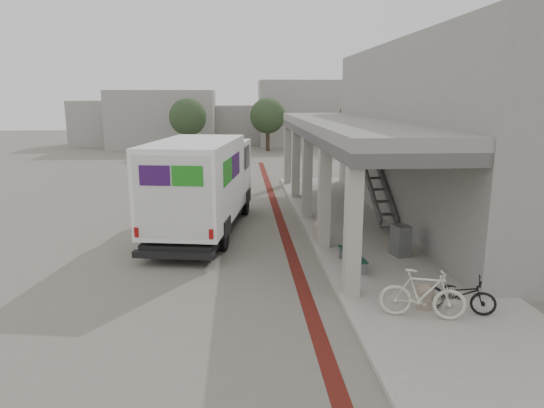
{
  "coord_description": "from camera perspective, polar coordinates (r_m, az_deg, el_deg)",
  "views": [
    {
      "loc": [
        -0.61,
        -14.63,
        4.94
      ],
      "look_at": [
        0.4,
        0.32,
        1.6
      ],
      "focal_mm": 32.0,
      "sensor_mm": 36.0,
      "label": 1
    }
  ],
  "objects": [
    {
      "name": "tree_left",
      "position": [
        42.89,
        -9.88,
        10.03
      ],
      "size": [
        3.2,
        3.2,
        4.8
      ],
      "color": "#38281C",
      "rests_on": "ground"
    },
    {
      "name": "utility_cabinet",
      "position": [
        15.47,
        14.86,
        -4.16
      ],
      "size": [
        0.55,
        0.66,
        0.96
      ],
      "primitive_type": "cube",
      "rotation": [
        0.0,
        0.0,
        0.23
      ],
      "color": "slate",
      "rests_on": "sidewalk"
    },
    {
      "name": "fedex_truck",
      "position": [
        17.9,
        -8.17,
        2.49
      ],
      "size": [
        3.71,
        8.41,
        3.47
      ],
      "rotation": [
        0.0,
        0.0,
        -0.16
      ],
      "color": "black",
      "rests_on": "ground"
    },
    {
      "name": "bicycle_black",
      "position": [
        11.94,
        21.01,
        -9.87
      ],
      "size": [
        1.74,
        1.16,
        0.87
      ],
      "primitive_type": "imported",
      "rotation": [
        0.0,
        0.0,
        1.18
      ],
      "color": "black",
      "rests_on": "sidewalk"
    },
    {
      "name": "tree_mid",
      "position": [
        44.74,
        -0.52,
        10.31
      ],
      "size": [
        3.2,
        3.2,
        4.8
      ],
      "color": "#38281C",
      "rests_on": "ground"
    },
    {
      "name": "sidewalk",
      "position": [
        16.1,
        13.04,
        -5.42
      ],
      "size": [
        4.4,
        28.0,
        0.12
      ],
      "primitive_type": "cube",
      "color": "gray",
      "rests_on": "ground"
    },
    {
      "name": "tree_right",
      "position": [
        44.94,
        9.96,
        10.13
      ],
      "size": [
        3.2,
        3.2,
        4.8
      ],
      "color": "#38281C",
      "rests_on": "ground"
    },
    {
      "name": "bench",
      "position": [
        14.26,
        9.42,
        -6.16
      ],
      "size": [
        0.52,
        1.71,
        0.4
      ],
      "rotation": [
        0.0,
        0.0,
        0.09
      ],
      "color": "slate",
      "rests_on": "sidewalk"
    },
    {
      "name": "bollard_far",
      "position": [
        16.79,
        5.59,
        -3.01
      ],
      "size": [
        0.44,
        0.44,
        0.66
      ],
      "color": "tan",
      "rests_on": "sidewalk"
    },
    {
      "name": "bike_lane_stripe",
      "position": [
        17.42,
        1.61,
        -3.9
      ],
      "size": [
        0.35,
        40.0,
        0.01
      ],
      "primitive_type": "cube",
      "color": "#541710",
      "rests_on": "ground"
    },
    {
      "name": "bicycle_cream",
      "position": [
        11.34,
        17.3,
        -10.08
      ],
      "size": [
        1.95,
        1.04,
        1.13
      ],
      "primitive_type": "imported",
      "rotation": [
        0.0,
        0.0,
        1.28
      ],
      "color": "beige",
      "rests_on": "sidewalk"
    },
    {
      "name": "distant_backdrop",
      "position": [
        50.61,
        -6.49,
        9.95
      ],
      "size": [
        28.0,
        10.0,
        6.5
      ],
      "color": "gray",
      "rests_on": "ground"
    },
    {
      "name": "ground",
      "position": [
        15.45,
        -1.4,
        -6.08
      ],
      "size": [
        120.0,
        120.0,
        0.0
      ],
      "primitive_type": "plane",
      "color": "slate",
      "rests_on": "ground"
    },
    {
      "name": "transit_building",
      "position": [
        20.58,
        17.51,
        7.7
      ],
      "size": [
        7.6,
        17.0,
        7.0
      ],
      "color": "gray",
      "rests_on": "ground"
    },
    {
      "name": "bollard_near",
      "position": [
        11.96,
        17.54,
        -10.24
      ],
      "size": [
        0.4,
        0.4,
        0.6
      ],
      "color": "gray",
      "rests_on": "sidewalk"
    }
  ]
}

